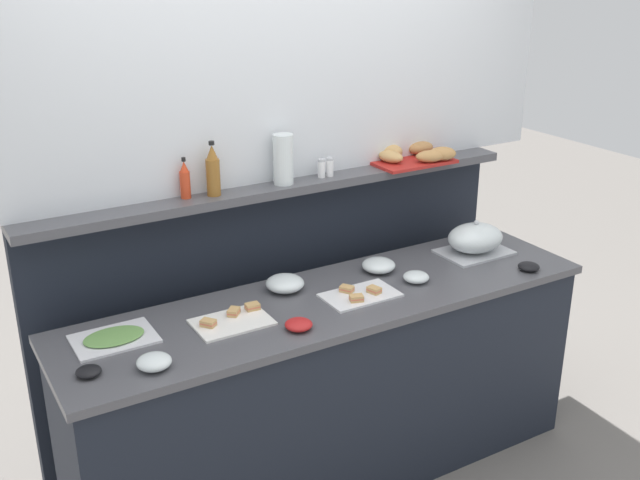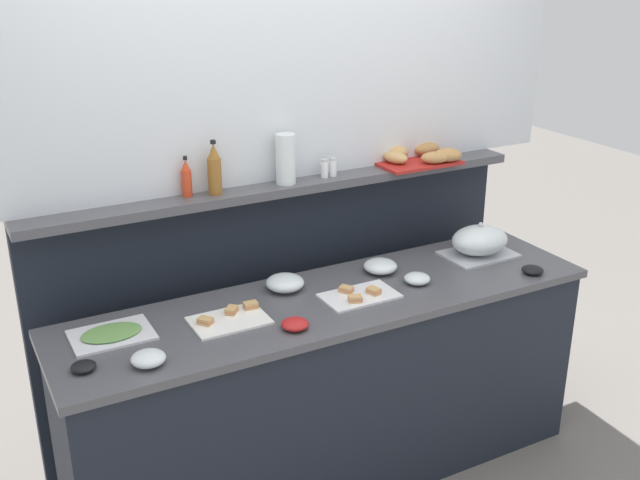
{
  "view_description": "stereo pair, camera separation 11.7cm",
  "coord_description": "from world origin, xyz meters",
  "px_view_note": "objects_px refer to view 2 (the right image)",
  "views": [
    {
      "loc": [
        -1.52,
        -2.47,
        2.3
      ],
      "look_at": [
        -0.0,
        0.1,
        1.14
      ],
      "focal_mm": 42.4,
      "sensor_mm": 36.0,
      "label": 1
    },
    {
      "loc": [
        -1.42,
        -2.53,
        2.3
      ],
      "look_at": [
        -0.0,
        0.1,
        1.14
      ],
      "focal_mm": 42.4,
      "sensor_mm": 36.0,
      "label": 2
    }
  ],
  "objects_px": {
    "condiment_bowl_cream": "(295,324)",
    "condiment_bowl_teal": "(533,270)",
    "hot_sauce_bottle": "(186,179)",
    "glass_bowl_large": "(148,359)",
    "sandwich_platter_side": "(229,318)",
    "water_carafe": "(286,159)",
    "pepper_shaker": "(333,167)",
    "serving_cloche": "(480,241)",
    "sandwich_platter_front": "(359,295)",
    "bread_basket": "(420,156)",
    "glass_bowl_extra": "(417,279)",
    "condiment_bowl_dark": "(83,367)",
    "cold_cuts_platter": "(112,334)",
    "glass_bowl_small": "(285,283)",
    "salt_shaker": "(325,168)",
    "vinegar_bottle_amber": "(214,170)",
    "glass_bowl_medium": "(380,267)"
  },
  "relations": [
    {
      "from": "cold_cuts_platter",
      "to": "glass_bowl_small",
      "type": "height_order",
      "value": "glass_bowl_small"
    },
    {
      "from": "sandwich_platter_side",
      "to": "glass_bowl_small",
      "type": "relative_size",
      "value": 1.81
    },
    {
      "from": "hot_sauce_bottle",
      "to": "pepper_shaker",
      "type": "distance_m",
      "value": 0.69
    },
    {
      "from": "sandwich_platter_front",
      "to": "hot_sauce_bottle",
      "type": "height_order",
      "value": "hot_sauce_bottle"
    },
    {
      "from": "sandwich_platter_front",
      "to": "condiment_bowl_teal",
      "type": "relative_size",
      "value": 3.24
    },
    {
      "from": "serving_cloche",
      "to": "condiment_bowl_teal",
      "type": "height_order",
      "value": "serving_cloche"
    },
    {
      "from": "pepper_shaker",
      "to": "bread_basket",
      "type": "xyz_separation_m",
      "value": [
        0.48,
        -0.01,
        -0.01
      ]
    },
    {
      "from": "sandwich_platter_side",
      "to": "glass_bowl_small",
      "type": "xyz_separation_m",
      "value": [
        0.32,
        0.15,
        0.02
      ]
    },
    {
      "from": "glass_bowl_small",
      "to": "vinegar_bottle_amber",
      "type": "bearing_deg",
      "value": 130.07
    },
    {
      "from": "condiment_bowl_dark",
      "to": "condiment_bowl_teal",
      "type": "height_order",
      "value": "condiment_bowl_teal"
    },
    {
      "from": "sandwich_platter_front",
      "to": "condiment_bowl_cream",
      "type": "bearing_deg",
      "value": -161.39
    },
    {
      "from": "glass_bowl_large",
      "to": "pepper_shaker",
      "type": "height_order",
      "value": "pepper_shaker"
    },
    {
      "from": "glass_bowl_medium",
      "to": "vinegar_bottle_amber",
      "type": "xyz_separation_m",
      "value": [
        -0.67,
        0.28,
        0.48
      ]
    },
    {
      "from": "serving_cloche",
      "to": "condiment_bowl_dark",
      "type": "bearing_deg",
      "value": -174.7
    },
    {
      "from": "condiment_bowl_cream",
      "to": "condiment_bowl_teal",
      "type": "distance_m",
      "value": 1.19
    },
    {
      "from": "serving_cloche",
      "to": "condiment_bowl_cream",
      "type": "distance_m",
      "value": 1.14
    },
    {
      "from": "glass_bowl_small",
      "to": "condiment_bowl_cream",
      "type": "xyz_separation_m",
      "value": [
        -0.12,
        -0.34,
        -0.01
      ]
    },
    {
      "from": "cold_cuts_platter",
      "to": "pepper_shaker",
      "type": "relative_size",
      "value": 3.53
    },
    {
      "from": "hot_sauce_bottle",
      "to": "water_carafe",
      "type": "relative_size",
      "value": 0.78
    },
    {
      "from": "hot_sauce_bottle",
      "to": "glass_bowl_large",
      "type": "bearing_deg",
      "value": -122.02
    },
    {
      "from": "cold_cuts_platter",
      "to": "water_carafe",
      "type": "xyz_separation_m",
      "value": [
        0.9,
        0.3,
        0.5
      ]
    },
    {
      "from": "sandwich_platter_front",
      "to": "condiment_bowl_cream",
      "type": "height_order",
      "value": "condiment_bowl_cream"
    },
    {
      "from": "water_carafe",
      "to": "hot_sauce_bottle",
      "type": "bearing_deg",
      "value": 176.37
    },
    {
      "from": "cold_cuts_platter",
      "to": "sandwich_platter_side",
      "type": "bearing_deg",
      "value": -11.45
    },
    {
      "from": "glass_bowl_extra",
      "to": "condiment_bowl_dark",
      "type": "xyz_separation_m",
      "value": [
        -1.46,
        -0.05,
        -0.01
      ]
    },
    {
      "from": "glass_bowl_small",
      "to": "condiment_bowl_cream",
      "type": "height_order",
      "value": "glass_bowl_small"
    },
    {
      "from": "cold_cuts_platter",
      "to": "salt_shaker",
      "type": "bearing_deg",
      "value": 15.53
    },
    {
      "from": "vinegar_bottle_amber",
      "to": "bread_basket",
      "type": "xyz_separation_m",
      "value": [
        1.06,
        -0.01,
        -0.07
      ]
    },
    {
      "from": "cold_cuts_platter",
      "to": "condiment_bowl_dark",
      "type": "bearing_deg",
      "value": -125.89
    },
    {
      "from": "salt_shaker",
      "to": "condiment_bowl_dark",
      "type": "bearing_deg",
      "value": -157.72
    },
    {
      "from": "salt_shaker",
      "to": "water_carafe",
      "type": "distance_m",
      "value": 0.21
    },
    {
      "from": "bread_basket",
      "to": "water_carafe",
      "type": "height_order",
      "value": "water_carafe"
    },
    {
      "from": "condiment_bowl_cream",
      "to": "bread_basket",
      "type": "bearing_deg",
      "value": 30.52
    },
    {
      "from": "glass_bowl_extra",
      "to": "pepper_shaker",
      "type": "relative_size",
      "value": 1.33
    },
    {
      "from": "condiment_bowl_teal",
      "to": "pepper_shaker",
      "type": "height_order",
      "value": "pepper_shaker"
    },
    {
      "from": "condiment_bowl_dark",
      "to": "water_carafe",
      "type": "distance_m",
      "value": 1.26
    },
    {
      "from": "glass_bowl_extra",
      "to": "bread_basket",
      "type": "xyz_separation_m",
      "value": [
        0.31,
        0.45,
        0.41
      ]
    },
    {
      "from": "water_carafe",
      "to": "pepper_shaker",
      "type": "bearing_deg",
      "value": 0.0
    },
    {
      "from": "glass_bowl_small",
      "to": "vinegar_bottle_amber",
      "type": "xyz_separation_m",
      "value": [
        -0.21,
        0.24,
        0.47
      ]
    },
    {
      "from": "sandwich_platter_side",
      "to": "water_carafe",
      "type": "height_order",
      "value": "water_carafe"
    },
    {
      "from": "glass_bowl_large",
      "to": "salt_shaker",
      "type": "relative_size",
      "value": 1.44
    },
    {
      "from": "sandwich_platter_side",
      "to": "pepper_shaker",
      "type": "relative_size",
      "value": 3.48
    },
    {
      "from": "hot_sauce_bottle",
      "to": "water_carafe",
      "type": "height_order",
      "value": "water_carafe"
    },
    {
      "from": "sandwich_platter_front",
      "to": "glass_bowl_small",
      "type": "xyz_separation_m",
      "value": [
        -0.25,
        0.22,
        0.02
      ]
    },
    {
      "from": "condiment_bowl_cream",
      "to": "glass_bowl_extra",
      "type": "bearing_deg",
      "value": 10.56
    },
    {
      "from": "sandwich_platter_front",
      "to": "serving_cloche",
      "type": "relative_size",
      "value": 0.95
    },
    {
      "from": "condiment_bowl_dark",
      "to": "condiment_bowl_cream",
      "type": "distance_m",
      "value": 0.8
    },
    {
      "from": "condiment_bowl_dark",
      "to": "salt_shaker",
      "type": "xyz_separation_m",
      "value": [
        1.24,
        0.51,
        0.43
      ]
    },
    {
      "from": "serving_cloche",
      "to": "bread_basket",
      "type": "height_order",
      "value": "bread_basket"
    },
    {
      "from": "cold_cuts_platter",
      "to": "bread_basket",
      "type": "relative_size",
      "value": 0.76
    }
  ]
}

